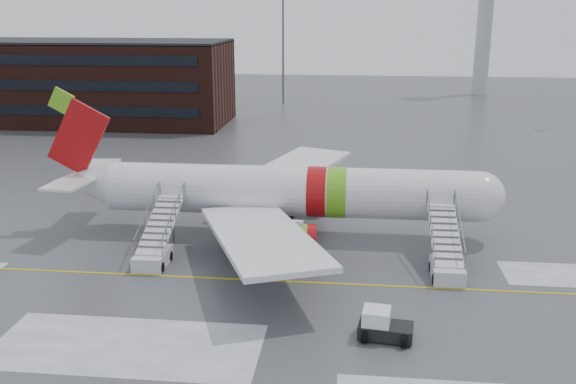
# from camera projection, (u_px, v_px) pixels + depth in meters

# --- Properties ---
(ground) EXTENTS (260.00, 260.00, 0.00)m
(ground) POSITION_uv_depth(u_px,v_px,m) (268.00, 274.00, 42.30)
(ground) COLOR #494C4F
(ground) RESTS_ON ground
(airliner) EXTENTS (35.03, 32.97, 11.18)m
(airliner) POSITION_uv_depth(u_px,v_px,m) (278.00, 192.00, 48.93)
(airliner) COLOR silver
(airliner) RESTS_ON ground
(airstair_fwd) EXTENTS (2.05, 7.70, 3.48)m
(airstair_fwd) POSITION_uv_depth(u_px,v_px,m) (446.00, 259.00, 42.10)
(airstair_fwd) COLOR silver
(airstair_fwd) RESTS_ON ground
(airstair_aft) EXTENTS (2.05, 7.70, 3.48)m
(airstair_aft) POSITION_uv_depth(u_px,v_px,m) (156.00, 247.00, 44.14)
(airstair_aft) COLOR silver
(airstair_aft) RESTS_ON ground
(pushback_tug) EXTENTS (3.03, 2.42, 1.63)m
(pushback_tug) POSITION_uv_depth(u_px,v_px,m) (382.00, 326.00, 34.00)
(pushback_tug) COLOR black
(pushback_tug) RESTS_ON ground
(terminal_building) EXTENTS (62.00, 16.11, 12.30)m
(terminal_building) POSITION_uv_depth(u_px,v_px,m) (25.00, 81.00, 97.77)
(terminal_building) COLOR #3F1E16
(terminal_building) RESTS_ON ground
(light_mast_far_n) EXTENTS (1.20, 1.20, 24.25)m
(light_mast_far_n) POSITION_uv_depth(u_px,v_px,m) (283.00, 26.00, 113.80)
(light_mast_far_n) COLOR #595B60
(light_mast_far_n) RESTS_ON ground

